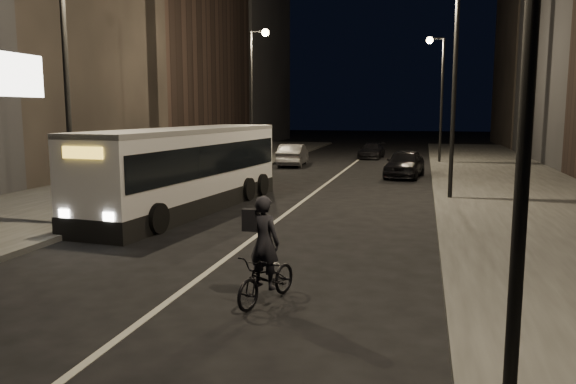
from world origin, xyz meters
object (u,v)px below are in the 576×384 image
Objects in this scene: streetlight_right_mid at (448,62)px; streetlight_right_far at (438,82)px; cyclist_on_bicycle at (266,268)px; car_near at (405,163)px; car_far at (372,151)px; streetlight_left_far at (255,79)px; streetlight_left_near at (73,46)px; car_mid at (293,155)px; city_bus at (187,166)px.

streetlight_right_far is (0.00, 16.00, 0.00)m from streetlight_right_mid.
streetlight_right_mid is 14.25m from cyclist_on_bicycle.
car_far is at bearing 110.50° from car_near.
streetlight_right_mid is 1.87× the size of car_near.
streetlight_right_far is at bearing 29.36° from streetlight_left_far.
streetlight_right_mid and streetlight_left_near have the same top height.
cyclist_on_bicycle reaches higher than car_far.
streetlight_left_far is 1.89× the size of car_mid.
streetlight_left_far is at bearing -118.18° from car_far.
streetlight_left_near is 18.00m from streetlight_left_far.
streetlight_left_far is 10.30m from car_near.
streetlight_right_mid reaches higher than city_bus.
streetlight_right_mid is 3.99× the size of cyclist_on_bicycle.
car_mid is 8.28m from car_far.
streetlight_left_far reaches higher than car_far.
streetlight_right_mid and streetlight_right_far have the same top height.
streetlight_right_mid is 14.62m from streetlight_left_far.
streetlight_right_far is 29.58m from cyclist_on_bicycle.
car_mid is at bearing 96.07° from city_bus.
streetlight_left_near is 1.87× the size of car_near.
streetlight_right_mid is at bearing -90.00° from streetlight_right_far.
cyclist_on_bicycle is (5.40, -8.84, -0.91)m from city_bus.
car_far is at bearing 85.51° from city_bus.
car_near is 12.02m from car_far.
cyclist_on_bicycle is (7.14, -4.99, -4.68)m from streetlight_left_near.
streetlight_left_far is 1.87× the size of car_near.
car_near is (-1.73, 7.77, -4.62)m from streetlight_right_mid.
streetlight_left_near reaches higher than car_near.
car_near is at bearing 64.93° from city_bus.
streetlight_right_mid is 1.00× the size of streetlight_right_far.
streetlight_left_far is 12.25m from car_far.
streetlight_left_near is 1.00× the size of streetlight_left_far.
car_near reaches higher than car_far.
streetlight_right_mid is 2.09× the size of car_far.
streetlight_right_mid reaches higher than car_mid.
streetlight_right_mid is at bearing -43.16° from streetlight_left_far.
city_bus is at bearing 65.79° from streetlight_left_near.
streetlight_left_far reaches higher than car_mid.
streetlight_left_far is at bearing 173.01° from car_near.
streetlight_left_far is at bearing 103.05° from city_bus.
streetlight_right_far is 1.00× the size of streetlight_left_far.
streetlight_right_mid is 20.55m from car_far.
streetlight_right_mid reaches higher than car_far.
streetlight_left_near is 5.66m from city_bus.
car_mid reaches higher than car_far.
streetlight_right_mid is 13.33m from streetlight_left_near.
streetlight_left_near is 3.99× the size of cyclist_on_bicycle.
cyclist_on_bicycle is at bearing 97.71° from car_mid.
car_near is (7.20, 11.92, -0.85)m from city_bus.
cyclist_on_bicycle is at bearing -96.94° from streetlight_right_far.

